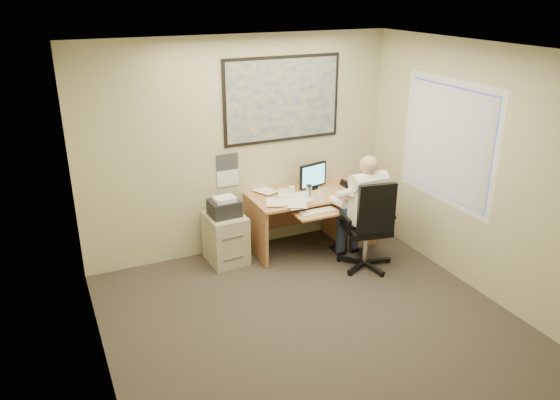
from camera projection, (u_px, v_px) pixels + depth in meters
name	position (u px, v px, depth m)	size (l,w,h in m)	color
room_shell	(330.00, 211.00, 4.84)	(4.00, 4.50, 2.70)	#342E28
desk	(333.00, 210.00, 7.22)	(1.60, 0.97, 1.08)	tan
world_map	(283.00, 99.00, 6.74)	(1.56, 0.03, 1.06)	#1E4C93
wall_calendar	(228.00, 170.00, 6.76)	(0.28, 0.01, 0.42)	white
window_blinds	(447.00, 142.00, 6.21)	(0.06, 1.40, 1.30)	beige
filing_cabinet	(226.00, 234.00, 6.70)	(0.47, 0.55, 0.86)	#AEA98C
office_chair	(369.00, 242.00, 6.56)	(0.79, 0.79, 1.15)	black
person	(366.00, 212.00, 6.49)	(0.57, 0.81, 1.40)	white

